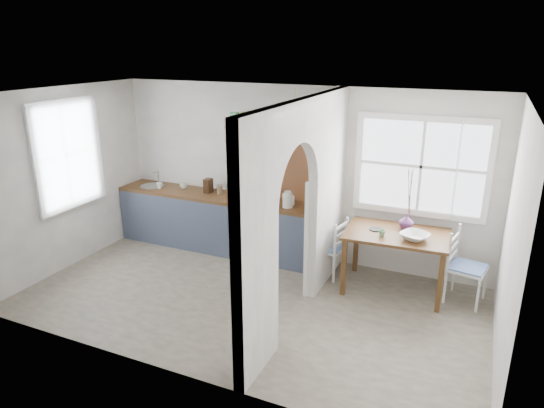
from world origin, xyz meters
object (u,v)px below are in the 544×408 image
at_px(dining_table, 395,262).
at_px(chair_left, 329,247).
at_px(chair_right, 468,267).
at_px(kettle, 288,199).
at_px(vase, 406,221).

distance_m(dining_table, chair_left, 0.93).
height_order(chair_right, kettle, kettle).
bearing_deg(chair_left, vase, 107.99).
distance_m(chair_right, kettle, 2.56).
relative_size(dining_table, kettle, 5.41).
relative_size(dining_table, vase, 6.57).
relative_size(dining_table, chair_right, 1.37).
bearing_deg(kettle, vase, -7.28).
distance_m(dining_table, kettle, 1.72).
relative_size(dining_table, chair_left, 1.53).
distance_m(dining_table, chair_right, 0.90).
bearing_deg(chair_right, kettle, 98.41).
height_order(dining_table, kettle, kettle).
xyz_separation_m(dining_table, chair_left, (-0.93, 0.08, 0.02)).
relative_size(kettle, vase, 1.22).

